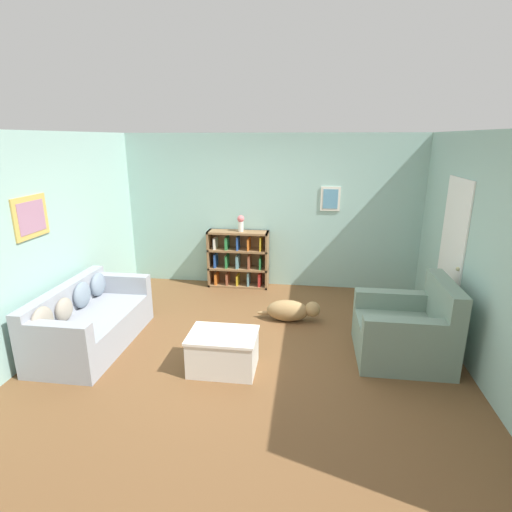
{
  "coord_description": "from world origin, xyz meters",
  "views": [
    {
      "loc": [
        0.66,
        -4.5,
        2.52
      ],
      "look_at": [
        0.0,
        0.4,
        1.05
      ],
      "focal_mm": 28.0,
      "sensor_mm": 36.0,
      "label": 1
    }
  ],
  "objects_px": {
    "recliner_chair": "(408,331)",
    "dog": "(291,310)",
    "vase": "(241,222)",
    "bookshelf": "(238,259)",
    "couch": "(89,322)",
    "coffee_table": "(223,350)"
  },
  "relations": [
    {
      "from": "coffee_table",
      "to": "dog",
      "type": "xyz_separation_m",
      "value": [
        0.7,
        1.35,
        -0.07
      ]
    },
    {
      "from": "recliner_chair",
      "to": "coffee_table",
      "type": "xyz_separation_m",
      "value": [
        -2.1,
        -0.55,
        -0.1
      ]
    },
    {
      "from": "recliner_chair",
      "to": "couch",
      "type": "bearing_deg",
      "value": -176.8
    },
    {
      "from": "couch",
      "to": "bookshelf",
      "type": "height_order",
      "value": "bookshelf"
    },
    {
      "from": "recliner_chair",
      "to": "coffee_table",
      "type": "distance_m",
      "value": 2.17
    },
    {
      "from": "dog",
      "to": "vase",
      "type": "height_order",
      "value": "vase"
    },
    {
      "from": "couch",
      "to": "vase",
      "type": "xyz_separation_m",
      "value": [
        1.54,
        2.3,
        0.84
      ]
    },
    {
      "from": "recliner_chair",
      "to": "coffee_table",
      "type": "bearing_deg",
      "value": -165.23
    },
    {
      "from": "recliner_chair",
      "to": "dog",
      "type": "xyz_separation_m",
      "value": [
        -1.4,
        0.8,
        -0.18
      ]
    },
    {
      "from": "bookshelf",
      "to": "recliner_chair",
      "type": "height_order",
      "value": "bookshelf"
    },
    {
      "from": "couch",
      "to": "bookshelf",
      "type": "distance_m",
      "value": 2.76
    },
    {
      "from": "coffee_table",
      "to": "vase",
      "type": "height_order",
      "value": "vase"
    },
    {
      "from": "recliner_chair",
      "to": "vase",
      "type": "distance_m",
      "value": 3.24
    },
    {
      "from": "vase",
      "to": "recliner_chair",
      "type": "bearing_deg",
      "value": -41.67
    },
    {
      "from": "couch",
      "to": "coffee_table",
      "type": "bearing_deg",
      "value": -10.65
    },
    {
      "from": "couch",
      "to": "coffee_table",
      "type": "height_order",
      "value": "couch"
    },
    {
      "from": "couch",
      "to": "vase",
      "type": "height_order",
      "value": "vase"
    },
    {
      "from": "coffee_table",
      "to": "vase",
      "type": "distance_m",
      "value": 2.8
    },
    {
      "from": "bookshelf",
      "to": "coffee_table",
      "type": "xyz_separation_m",
      "value": [
        0.3,
        -2.66,
        -0.25
      ]
    },
    {
      "from": "couch",
      "to": "recliner_chair",
      "type": "xyz_separation_m",
      "value": [
        3.88,
        0.22,
        0.03
      ]
    },
    {
      "from": "couch",
      "to": "coffee_table",
      "type": "xyz_separation_m",
      "value": [
        1.79,
        -0.34,
        -0.07
      ]
    },
    {
      "from": "bookshelf",
      "to": "dog",
      "type": "height_order",
      "value": "bookshelf"
    }
  ]
}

